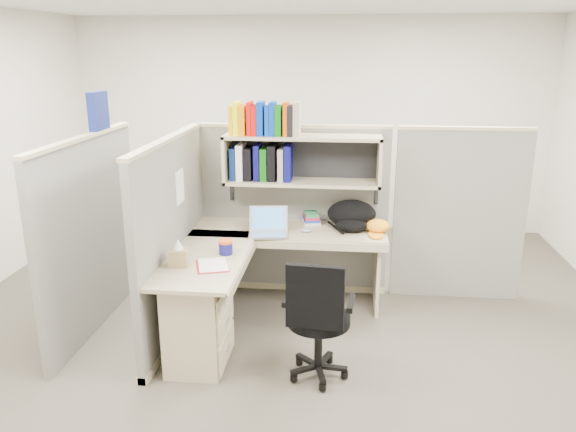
# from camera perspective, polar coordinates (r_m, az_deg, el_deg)

# --- Properties ---
(ground) EXTENTS (6.00, 6.00, 0.00)m
(ground) POSITION_cam_1_polar(r_m,az_deg,el_deg) (4.83, -0.56, -11.65)
(ground) COLOR #37322A
(ground) RESTS_ON ground
(room_shell) EXTENTS (6.00, 6.00, 6.00)m
(room_shell) POSITION_cam_1_polar(r_m,az_deg,el_deg) (4.31, -0.62, 7.68)
(room_shell) COLOR beige
(room_shell) RESTS_ON ground
(cubicle) EXTENTS (3.79, 1.84, 1.95)m
(cubicle) POSITION_cam_1_polar(r_m,az_deg,el_deg) (4.96, -4.21, 0.38)
(cubicle) COLOR #605F5B
(cubicle) RESTS_ON ground
(desk) EXTENTS (1.74, 1.75, 0.73)m
(desk) POSITION_cam_1_polar(r_m,az_deg,el_deg) (4.45, -6.28, -8.06)
(desk) COLOR tan
(desk) RESTS_ON ground
(laptop) EXTENTS (0.37, 0.37, 0.24)m
(laptop) POSITION_cam_1_polar(r_m,az_deg,el_deg) (4.86, -2.02, -0.62)
(laptop) COLOR silver
(laptop) RESTS_ON desk
(backpack) EXTENTS (0.48, 0.39, 0.26)m
(backpack) POSITION_cam_1_polar(r_m,az_deg,el_deg) (5.05, 6.49, 0.04)
(backpack) COLOR black
(backpack) RESTS_ON desk
(orange_cap) EXTENTS (0.25, 0.28, 0.11)m
(orange_cap) POSITION_cam_1_polar(r_m,az_deg,el_deg) (5.02, 9.12, -1.01)
(orange_cap) COLOR orange
(orange_cap) RESTS_ON desk
(snack_canister) EXTENTS (0.12, 0.12, 0.11)m
(snack_canister) POSITION_cam_1_polar(r_m,az_deg,el_deg) (4.46, -6.35, -3.14)
(snack_canister) COLOR navy
(snack_canister) RESTS_ON desk
(tissue_box) EXTENTS (0.15, 0.15, 0.21)m
(tissue_box) POSITION_cam_1_polar(r_m,az_deg,el_deg) (4.26, -11.07, -3.66)
(tissue_box) COLOR #978055
(tissue_box) RESTS_ON desk
(mouse) EXTENTS (0.09, 0.06, 0.03)m
(mouse) POSITION_cam_1_polar(r_m,az_deg,el_deg) (4.98, 1.86, -1.48)
(mouse) COLOR #8391BA
(mouse) RESTS_ON desk
(paper_cup) EXTENTS (0.07, 0.07, 0.09)m
(paper_cup) POSITION_cam_1_polar(r_m,az_deg,el_deg) (5.18, -0.46, -0.41)
(paper_cup) COLOR silver
(paper_cup) RESTS_ON desk
(book_stack) EXTENTS (0.19, 0.23, 0.10)m
(book_stack) POSITION_cam_1_polar(r_m,az_deg,el_deg) (5.24, 2.39, -0.16)
(book_stack) COLOR gray
(book_stack) RESTS_ON desk
(loose_paper) EXTENTS (0.29, 0.34, 0.00)m
(loose_paper) POSITION_cam_1_polar(r_m,az_deg,el_deg) (4.27, -7.62, -4.93)
(loose_paper) COLOR white
(loose_paper) RESTS_ON desk
(task_chair) EXTENTS (0.51, 0.47, 0.94)m
(task_chair) POSITION_cam_1_polar(r_m,az_deg,el_deg) (4.05, 3.03, -12.25)
(task_chair) COLOR black
(task_chair) RESTS_ON ground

